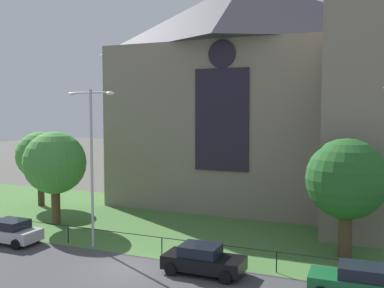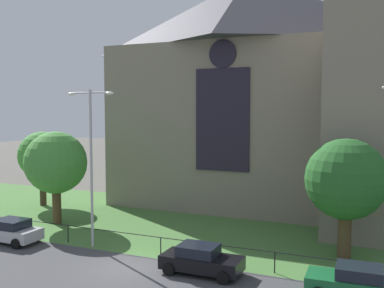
{
  "view_description": "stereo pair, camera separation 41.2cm",
  "coord_description": "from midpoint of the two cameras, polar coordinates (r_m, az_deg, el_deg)",
  "views": [
    {
      "loc": [
        12.32,
        -20.32,
        8.52
      ],
      "look_at": [
        0.29,
        8.0,
        6.14
      ],
      "focal_mm": 42.07,
      "sensor_mm": 36.0,
      "label": 1
    },
    {
      "loc": [
        12.7,
        -20.16,
        8.52
      ],
      "look_at": [
        0.29,
        8.0,
        6.14
      ],
      "focal_mm": 42.07,
      "sensor_mm": 36.0,
      "label": 2
    }
  ],
  "objects": [
    {
      "name": "road_asphalt",
      "position": [
        23.7,
        -10.38,
        -16.72
      ],
      "size": [
        120.0,
        8.0,
        0.01
      ],
      "primitive_type": "cube",
      "color": "#424244",
      "rests_on": "ground"
    },
    {
      "name": "tree_right_near",
      "position": [
        27.05,
        19.35,
        -4.31
      ],
      "size": [
        4.62,
        4.62,
        6.89
      ],
      "color": "#4C3823",
      "rests_on": "ground"
    },
    {
      "name": "parked_car_black",
      "position": [
        24.05,
        1.65,
        -14.45
      ],
      "size": [
        4.22,
        2.06,
        1.51
      ],
      "rotation": [
        0.0,
        0.0,
        0.01
      ],
      "color": "black",
      "rests_on": "ground"
    },
    {
      "name": "parked_car_green",
      "position": [
        22.5,
        20.51,
        -16.1
      ],
      "size": [
        4.27,
        2.15,
        1.51
      ],
      "rotation": [
        0.0,
        0.0,
        3.18
      ],
      "color": "#196033",
      "rests_on": "ground"
    },
    {
      "name": "streetlamp_near",
      "position": [
        28.13,
        -12.27,
        -0.73
      ],
      "size": [
        3.37,
        0.26,
        9.73
      ],
      "color": "#B2B2B7",
      "rests_on": "ground"
    },
    {
      "name": "tree_left_near",
      "position": [
        34.76,
        -16.56,
        -2.32
      ],
      "size": [
        4.61,
        4.61,
        6.9
      ],
      "color": "#4C3823",
      "rests_on": "ground"
    },
    {
      "name": "parked_car_silver",
      "position": [
        31.52,
        -21.77,
        -10.19
      ],
      "size": [
        4.2,
        2.03,
        1.51
      ],
      "rotation": [
        0.0,
        0.0,
        3.14
      ],
      "color": "#B7B7BC",
      "rests_on": "ground"
    },
    {
      "name": "iron_railing",
      "position": [
        26.71,
        -3.55,
        -12.04
      ],
      "size": [
        26.88,
        0.07,
        1.13
      ],
      "color": "black",
      "rests_on": "ground"
    },
    {
      "name": "church_building",
      "position": [
        40.14,
        7.89,
        6.88
      ],
      "size": [
        23.2,
        16.2,
        26.0
      ],
      "color": "gray",
      "rests_on": "ground"
    },
    {
      "name": "grass_verge",
      "position": [
        32.04,
        -0.11,
        -11.0
      ],
      "size": [
        120.0,
        20.0,
        0.01
      ],
      "primitive_type": "cube",
      "color": "#477538",
      "rests_on": "ground"
    },
    {
      "name": "ground",
      "position": [
        33.82,
        1.29,
        -10.18
      ],
      "size": [
        160.0,
        160.0,
        0.0
      ],
      "primitive_type": "plane",
      "color": "#56544C"
    },
    {
      "name": "tree_left_far",
      "position": [
        41.81,
        -18.2,
        -1.42
      ],
      "size": [
        4.18,
        4.18,
        6.56
      ],
      "color": "#423021",
      "rests_on": "ground"
    }
  ]
}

